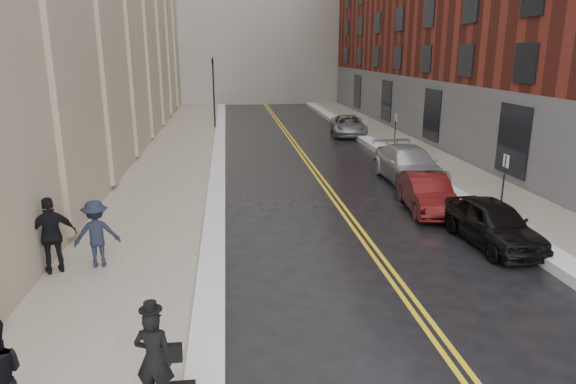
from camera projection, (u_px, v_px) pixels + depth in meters
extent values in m
plane|color=black|center=(323.00, 361.00, 9.77)|extent=(160.00, 160.00, 0.00)
cube|color=gray|center=(170.00, 172.00, 24.56)|extent=(4.00, 64.00, 0.15)
cube|color=gray|center=(440.00, 165.00, 26.08)|extent=(3.00, 64.00, 0.15)
cube|color=gold|center=(311.00, 170.00, 25.35)|extent=(0.12, 64.00, 0.01)
cube|color=gold|center=(316.00, 170.00, 25.38)|extent=(0.12, 64.00, 0.01)
cube|color=silver|center=(218.00, 170.00, 24.80)|extent=(0.70, 60.80, 0.26)
cube|color=silver|center=(405.00, 164.00, 25.85)|extent=(0.85, 60.80, 0.30)
cylinder|color=black|center=(214.00, 94.00, 37.50)|extent=(0.12, 0.12, 5.20)
imported|color=black|center=(213.00, 66.00, 36.96)|extent=(0.18, 0.15, 0.90)
cylinder|color=black|center=(503.00, 186.00, 18.03)|extent=(0.06, 0.06, 2.20)
cube|color=white|center=(506.00, 161.00, 17.79)|extent=(0.02, 0.35, 0.45)
cylinder|color=black|center=(395.00, 133.00, 29.51)|extent=(0.06, 0.06, 2.20)
cube|color=white|center=(396.00, 117.00, 29.27)|extent=(0.02, 0.35, 0.45)
imported|color=black|center=(493.00, 223.00, 15.45)|extent=(1.84, 4.14, 1.38)
imported|color=#420B0B|center=(427.00, 193.00, 18.75)|extent=(1.89, 4.22, 1.35)
imported|color=#A4A6AC|center=(409.00, 165.00, 22.85)|extent=(2.25, 5.39, 1.56)
imported|color=gray|center=(348.00, 125.00, 35.52)|extent=(2.83, 5.10, 1.35)
imported|color=black|center=(154.00, 359.00, 8.09)|extent=(0.70, 0.53, 1.72)
imported|color=black|center=(97.00, 234.00, 13.49)|extent=(1.28, 0.89, 1.81)
imported|color=black|center=(52.00, 235.00, 13.07)|extent=(1.28, 0.93, 2.02)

